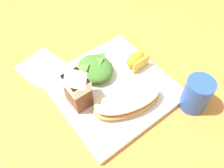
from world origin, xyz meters
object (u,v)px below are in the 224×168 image
object	(u,v)px
green_salad_pile	(95,69)
milk_carton	(77,87)
white_plate	(112,88)
cheesy_pizza_bread	(127,101)
orange_wedge_front	(136,60)
paper_napkin	(41,67)
drinking_blue_cup	(196,94)

from	to	relation	value
green_salad_pile	milk_carton	bearing A→B (deg)	121.23
white_plate	green_salad_pile	size ratio (longest dim) A/B	2.80
white_plate	green_salad_pile	bearing A→B (deg)	8.34
white_plate	milk_carton	size ratio (longest dim) A/B	2.55
white_plate	cheesy_pizza_bread	bearing A→B (deg)	174.86
green_salad_pile	orange_wedge_front	distance (m)	0.11
white_plate	paper_napkin	distance (m)	0.22
orange_wedge_front	drinking_blue_cup	bearing A→B (deg)	-169.69
milk_carton	white_plate	bearing A→B (deg)	-97.26
white_plate	cheesy_pizza_bread	world-z (taller)	cheesy_pizza_bread
cheesy_pizza_bread	milk_carton	size ratio (longest dim) A/B	1.68
cheesy_pizza_bread	drinking_blue_cup	distance (m)	0.16
cheesy_pizza_bread	milk_carton	xyz separation A→B (m)	(0.08, 0.08, 0.04)
white_plate	orange_wedge_front	size ratio (longest dim) A/B	4.52
green_salad_pile	orange_wedge_front	bearing A→B (deg)	-111.72
milk_carton	drinking_blue_cup	world-z (taller)	milk_carton
paper_napkin	green_salad_pile	bearing A→B (deg)	-141.40
orange_wedge_front	paper_napkin	bearing A→B (deg)	50.88
milk_carton	paper_napkin	bearing A→B (deg)	5.90
paper_napkin	drinking_blue_cup	world-z (taller)	drinking_blue_cup
white_plate	paper_napkin	xyz separation A→B (m)	(0.19, 0.11, -0.01)
milk_carton	paper_napkin	size ratio (longest dim) A/B	1.00
cheesy_pizza_bread	drinking_blue_cup	size ratio (longest dim) A/B	2.04
orange_wedge_front	paper_napkin	xyz separation A→B (m)	(0.17, 0.21, -0.03)
orange_wedge_front	drinking_blue_cup	size ratio (longest dim) A/B	0.68
drinking_blue_cup	paper_napkin	bearing A→B (deg)	34.67
cheesy_pizza_bread	orange_wedge_front	xyz separation A→B (m)	(0.09, -0.10, 0.00)
milk_carton	drinking_blue_cup	bearing A→B (deg)	-127.58
cheesy_pizza_bread	green_salad_pile	size ratio (longest dim) A/B	1.85
cheesy_pizza_bread	paper_napkin	xyz separation A→B (m)	(0.25, 0.10, -0.03)
green_salad_pile	cheesy_pizza_bread	bearing A→B (deg)	-178.65
green_salad_pile	drinking_blue_cup	world-z (taller)	drinking_blue_cup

